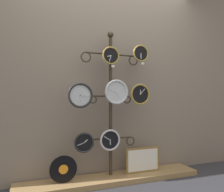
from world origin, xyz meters
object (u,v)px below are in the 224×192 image
Objects in this scene: clock_middle_center at (116,92)px; clock_bottom_center at (110,140)px; clock_top_center at (111,56)px; clock_middle_right at (140,94)px; display_stand at (111,121)px; picture_frame at (143,160)px; clock_top_right at (141,53)px; vinyl_record at (63,169)px; clock_bottom_left at (84,143)px; clock_middle_left at (80,95)px.

clock_middle_center is 1.18× the size of clock_bottom_center.
clock_middle_right is (0.37, -0.03, -0.46)m from clock_top_center.
display_stand is 3.96× the size of picture_frame.
display_stand reaches higher than clock_middle_center.
clock_middle_right is at bearing 0.15° from clock_middle_center.
clock_top_right is at bearing 6.29° from clock_middle_center.
vinyl_record is at bearing -179.12° from picture_frame.
clock_top_right reaches higher than clock_bottom_center.
display_stand is 0.42m from clock_bottom_left.
clock_middle_center reaches higher than clock_bottom_left.
clock_bottom_left is at bearing 174.61° from clock_bottom_center.
picture_frame is at bearing 1.31° from clock_bottom_left.
display_stand reaches higher than vinyl_record.
display_stand reaches higher than clock_top_center.
display_stand is 0.24m from clock_bottom_center.
display_stand is 0.65m from picture_frame.
display_stand is 6.40× the size of clock_middle_left.
clock_top_right is at bearing -0.06° from vinyl_record.
clock_middle_center reaches higher than vinyl_record.
clock_top_center is at bearing -108.73° from display_stand.
clock_bottom_left is 0.92× the size of clock_bottom_center.
clock_top_right is 0.72× the size of vinyl_record.
clock_top_center is at bearing 150.64° from clock_middle_center.
clock_middle_right is (-0.03, -0.04, -0.52)m from clock_top_right.
clock_middle_center is (0.03, -0.11, 0.35)m from display_stand.
clock_bottom_left is 0.80m from picture_frame.
clock_top_right reaches higher than vinyl_record.
picture_frame is (0.76, 0.02, -0.27)m from clock_bottom_left.
display_stand reaches higher than clock_bottom_center.
clock_bottom_center is (0.30, -0.03, 0.01)m from clock_bottom_left.
picture_frame is (0.38, 0.05, -0.84)m from clock_middle_center.
clock_middle_center is 0.69m from clock_bottom_left.
picture_frame is at bearing 8.13° from clock_middle_center.
clock_middle_left is 1.14m from picture_frame.
clock_bottom_center is 0.54m from picture_frame.
vinyl_record is (-0.55, 0.01, -1.28)m from clock_top_center.
clock_top_center reaches higher than clock_middle_right.
clock_middle_right is 1.23m from vinyl_record.
clock_middle_center is 0.93m from picture_frame.
display_stand is 8.44× the size of clock_top_right.
display_stand reaches higher than clock_bottom_left.
clock_middle_left is 0.53m from clock_bottom_left.
clock_top_center reaches higher than clock_bottom_center.
clock_top_center is 0.60m from clock_middle_left.
clock_middle_right is at bearing -18.00° from display_stand.
clock_middle_center is (-0.34, -0.04, -0.49)m from clock_top_right.
clock_top_center is at bearing 5.29° from clock_middle_left.
vinyl_record is (-0.17, 0.04, -0.80)m from clock_middle_left.
clock_bottom_left is at bearing -167.63° from display_stand.
picture_frame is (0.06, 0.05, -0.82)m from clock_middle_right.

